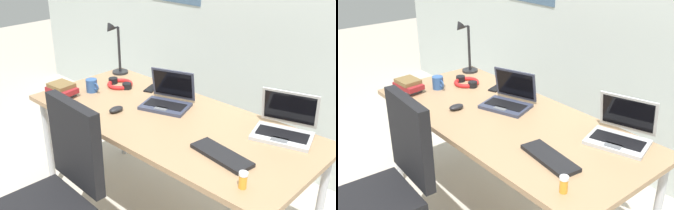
{
  "view_description": "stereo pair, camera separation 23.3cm",
  "coord_description": "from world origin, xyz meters",
  "views": [
    {
      "loc": [
        1.46,
        -1.54,
        1.78
      ],
      "look_at": [
        0.0,
        0.0,
        0.82
      ],
      "focal_mm": 42.78,
      "sensor_mm": 36.0,
      "label": 1
    },
    {
      "loc": [
        1.62,
        -1.37,
        1.78
      ],
      "look_at": [
        0.0,
        0.0,
        0.82
      ],
      "focal_mm": 42.78,
      "sensor_mm": 36.0,
      "label": 2
    }
  ],
  "objects": [
    {
      "name": "desk",
      "position": [
        0.0,
        0.0,
        0.68
      ],
      "size": [
        1.8,
        0.8,
        0.74
      ],
      "color": "#9E7A56",
      "rests_on": "ground_plane"
    },
    {
      "name": "desk_lamp",
      "position": [
        -0.8,
        0.28,
        0.94
      ],
      "size": [
        0.12,
        0.18,
        0.4
      ],
      "color": "black",
      "rests_on": "desk"
    },
    {
      "name": "laptop_front_right",
      "position": [
        -0.12,
        0.12,
        0.78
      ],
      "size": [
        0.35,
        0.32,
        0.21
      ],
      "color": "#33384C",
      "rests_on": "desk"
    },
    {
      "name": "laptop_far_corner",
      "position": [
        0.6,
        0.28,
        0.79
      ],
      "size": [
        0.37,
        0.34,
        0.23
      ],
      "color": "#B7BABC",
      "rests_on": "desk"
    },
    {
      "name": "external_keyboard",
      "position": [
        0.49,
        -0.14,
        0.75
      ],
      "size": [
        0.34,
        0.17,
        0.02
      ],
      "primitive_type": "cube",
      "rotation": [
        0.0,
        0.0,
        -0.15
      ],
      "color": "black",
      "rests_on": "desk"
    },
    {
      "name": "computer_mouse",
      "position": [
        -0.28,
        -0.16,
        0.76
      ],
      "size": [
        0.06,
        0.1,
        0.03
      ],
      "primitive_type": "ellipsoid",
      "rotation": [
        0.0,
        0.0,
        -0.04
      ],
      "color": "black",
      "rests_on": "desk"
    },
    {
      "name": "cell_phone",
      "position": [
        -0.39,
        0.25,
        0.74
      ],
      "size": [
        0.11,
        0.15,
        0.01
      ],
      "primitive_type": "cube",
      "rotation": [
        0.0,
        0.0,
        0.35
      ],
      "color": "black",
      "rests_on": "desk"
    },
    {
      "name": "headphones",
      "position": [
        -0.59,
        0.13,
        0.76
      ],
      "size": [
        0.21,
        0.18,
        0.04
      ],
      "color": "red",
      "rests_on": "desk"
    },
    {
      "name": "pill_bottle",
      "position": [
        0.71,
        -0.28,
        0.78
      ],
      "size": [
        0.04,
        0.04,
        0.08
      ],
      "color": "gold",
      "rests_on": "desk"
    },
    {
      "name": "book_stack",
      "position": [
        -0.74,
        -0.25,
        0.78
      ],
      "size": [
        0.21,
        0.15,
        0.09
      ],
      "color": "#4C4C51",
      "rests_on": "desk"
    },
    {
      "name": "coffee_mug",
      "position": [
        -0.65,
        -0.07,
        0.78
      ],
      "size": [
        0.11,
        0.08,
        0.09
      ],
      "color": "#2D518C",
      "rests_on": "desk"
    },
    {
      "name": "office_chair",
      "position": [
        -0.16,
        -0.72,
        0.4
      ],
      "size": [
        0.52,
        0.55,
        0.97
      ],
      "color": "black",
      "rests_on": "ground_plane"
    }
  ]
}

